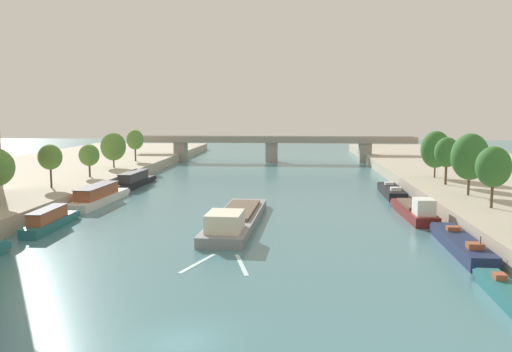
# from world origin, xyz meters

# --- Properties ---
(ground_plane) EXTENTS (400.00, 400.00, 0.00)m
(ground_plane) POSITION_xyz_m (0.00, 0.00, 0.00)
(ground_plane) COLOR teal
(quay_left) EXTENTS (36.00, 170.00, 1.93)m
(quay_left) POSITION_xyz_m (-40.43, 55.00, 0.97)
(quay_left) COLOR #B2A893
(quay_left) RESTS_ON ground
(barge_midriver) EXTENTS (5.37, 23.03, 2.77)m
(barge_midriver) POSITION_xyz_m (-0.50, 28.99, 0.83)
(barge_midriver) COLOR gray
(barge_midriver) RESTS_ON ground
(wake_behind_barge) EXTENTS (5.60, 6.01, 0.03)m
(wake_behind_barge) POSITION_xyz_m (-0.13, 14.67, 0.01)
(wake_behind_barge) COLOR silver
(wake_behind_barge) RESTS_ON ground
(moored_boat_left_second) EXTENTS (2.16, 11.31, 2.28)m
(moored_boat_left_second) POSITION_xyz_m (-19.90, 26.02, 0.95)
(moored_boat_left_second) COLOR #23666B
(moored_boat_left_second) RESTS_ON ground
(moored_boat_left_lone) EXTENTS (3.33, 15.83, 2.57)m
(moored_boat_left_lone) POSITION_xyz_m (-20.43, 41.43, 1.07)
(moored_boat_left_lone) COLOR silver
(moored_boat_left_lone) RESTS_ON ground
(moored_boat_left_downstream) EXTENTS (3.10, 14.98, 2.49)m
(moored_boat_left_downstream) POSITION_xyz_m (-20.59, 57.89, 1.04)
(moored_boat_left_downstream) COLOR black
(moored_boat_left_downstream) RESTS_ON ground
(moored_boat_right_near) EXTENTS (1.81, 10.15, 2.16)m
(moored_boat_right_near) POSITION_xyz_m (19.93, 7.26, 0.57)
(moored_boat_right_near) COLOR #23666B
(moored_boat_right_near) RESTS_ON ground
(moored_boat_right_downstream) EXTENTS (2.60, 14.25, 2.32)m
(moored_boat_right_downstream) POSITION_xyz_m (20.83, 20.50, 0.64)
(moored_boat_right_downstream) COLOR #1E284C
(moored_boat_right_downstream) RESTS_ON ground
(moored_boat_right_midway) EXTENTS (3.05, 13.91, 2.90)m
(moored_boat_right_midway) POSITION_xyz_m (19.92, 35.11, 0.88)
(moored_boat_right_midway) COLOR maroon
(moored_boat_right_midway) RESTS_ON ground
(moored_boat_right_lone) EXTENTS (2.74, 12.70, 2.33)m
(moored_boat_right_lone) POSITION_xyz_m (20.09, 51.48, 0.65)
(moored_boat_right_lone) COLOR black
(moored_boat_right_lone) RESTS_ON ground
(tree_left_past_mid) EXTENTS (3.23, 3.23, 5.95)m
(tree_left_past_mid) POSITION_xyz_m (-27.56, 42.65, 6.12)
(tree_left_past_mid) COLOR brown
(tree_left_past_mid) RESTS_ON quay_left
(tree_left_far) EXTENTS (3.20, 3.20, 5.21)m
(tree_left_far) POSITION_xyz_m (-26.78, 54.35, 5.40)
(tree_left_far) COLOR brown
(tree_left_far) RESTS_ON quay_left
(tree_left_third) EXTENTS (4.59, 4.59, 6.48)m
(tree_left_third) POSITION_xyz_m (-27.70, 68.16, 5.82)
(tree_left_third) COLOR brown
(tree_left_third) RESTS_ON quay_left
(tree_left_end_of_row) EXTENTS (3.48, 3.48, 6.51)m
(tree_left_end_of_row) POSITION_xyz_m (-27.46, 80.69, 6.37)
(tree_left_end_of_row) COLOR brown
(tree_left_end_of_row) RESTS_ON quay_left
(tree_right_end_of_row) EXTENTS (3.71, 3.71, 6.73)m
(tree_right_end_of_row) POSITION_xyz_m (27.28, 31.48, 6.43)
(tree_right_end_of_row) COLOR brown
(tree_right_end_of_row) RESTS_ON quay_right
(tree_right_past_mid) EXTENTS (4.58, 4.58, 7.74)m
(tree_right_past_mid) POSITION_xyz_m (27.52, 40.12, 6.77)
(tree_right_past_mid) COLOR brown
(tree_right_past_mid) RESTS_ON quay_right
(tree_right_far) EXTENTS (3.42, 3.42, 6.78)m
(tree_right_far) POSITION_xyz_m (27.34, 49.69, 6.55)
(tree_right_far) COLOR brown
(tree_right_far) RESTS_ON quay_right
(tree_right_by_lamp) EXTENTS (4.60, 4.60, 7.35)m
(tree_right_by_lamp) POSITION_xyz_m (27.85, 57.79, 6.37)
(tree_right_by_lamp) COLOR brown
(tree_right_by_lamp) RESTS_ON quay_right
(bridge_far) EXTENTS (68.86, 4.40, 6.18)m
(bridge_far) POSITION_xyz_m (0.00, 101.35, 4.02)
(bridge_far) COLOR gray
(bridge_far) RESTS_ON ground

